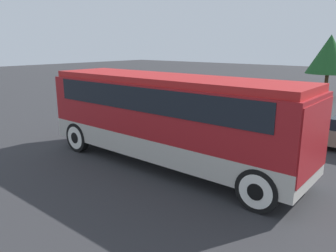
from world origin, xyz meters
TOP-DOWN VIEW (x-y plane):
  - ground_plane at (0.00, 0.00)m, footprint 120.00×120.00m
  - tour_bus at (0.10, 0.00)m, footprint 9.74×2.61m
  - parked_car_near at (-2.28, 4.84)m, footprint 4.46×1.86m
  - tree_left at (-0.01, 19.99)m, footprint 3.41×3.41m

SIDE VIEW (x-z plane):
  - ground_plane at x=0.00m, z-range 0.00..0.00m
  - parked_car_near at x=-2.28m, z-range 0.00..1.36m
  - tour_bus at x=0.10m, z-range 0.33..3.49m
  - tree_left at x=-0.01m, z-range 0.95..5.92m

